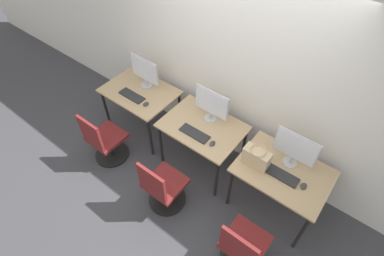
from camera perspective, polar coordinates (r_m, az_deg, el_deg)
name	(u,v)px	position (r m, az deg, el deg)	size (l,w,h in m)	color
ground_plane	(185,179)	(4.17, -1.27, -9.68)	(20.00, 20.00, 0.00)	#3D3D42
wall_back	(229,65)	(3.65, 7.07, 11.87)	(12.00, 0.05, 2.80)	silver
desk_left	(140,95)	(4.37, -9.82, 6.14)	(1.01, 0.74, 0.76)	tan
monitor_left	(145,71)	(4.23, -8.99, 10.64)	(0.48, 0.16, 0.45)	#B2B2B7
keyboard_left	(132,96)	(4.23, -11.39, 6.07)	(0.39, 0.14, 0.02)	#262628
mouse_left	(146,104)	(4.06, -8.78, 4.54)	(0.06, 0.09, 0.03)	#333333
office_chair_left	(105,142)	(4.29, -16.30, -2.53)	(0.48, 0.48, 0.86)	black
desk_center	(203,131)	(3.82, 2.04, -0.49)	(1.01, 0.74, 0.76)	tan
monitor_center	(211,104)	(3.68, 3.70, 4.55)	(0.48, 0.16, 0.45)	#B2B2B7
keyboard_center	(195,133)	(3.65, 0.49, -1.02)	(0.39, 0.14, 0.02)	#262628
mouse_center	(212,143)	(3.55, 3.88, -2.95)	(0.06, 0.09, 0.03)	#333333
office_chair_center	(163,188)	(3.70, -5.60, -11.36)	(0.48, 0.48, 0.86)	black
desk_right	(282,175)	(3.55, 16.79, -8.62)	(1.01, 0.74, 0.76)	tan
monitor_right	(295,149)	(3.38, 19.06, -3.72)	(0.48, 0.16, 0.45)	#B2B2B7
keyboard_right	(281,175)	(3.42, 16.60, -8.55)	(0.39, 0.14, 0.02)	#262628
mouse_right	(303,186)	(3.41, 20.47, -10.31)	(0.06, 0.09, 0.03)	#333333
office_chair_right	(242,248)	(3.41, 9.53, -21.59)	(0.48, 0.48, 0.86)	black
handbag	(256,157)	(3.36, 12.15, -5.49)	(0.30, 0.18, 0.25)	tan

